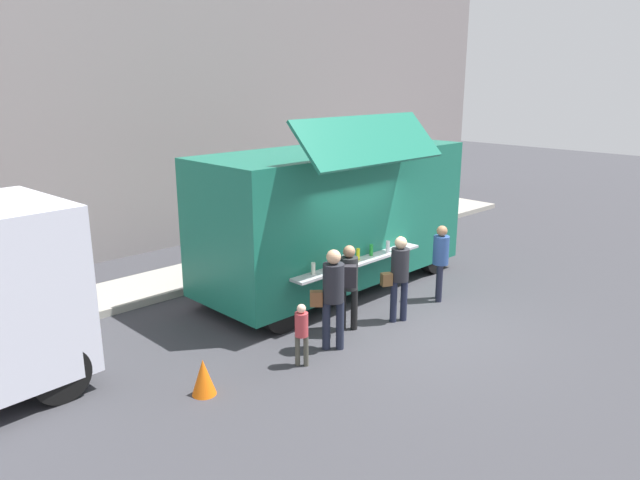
% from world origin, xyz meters
% --- Properties ---
extents(ground_plane, '(60.00, 60.00, 0.00)m').
position_xyz_m(ground_plane, '(0.00, 0.00, 0.00)').
color(ground_plane, '#38383D').
extents(curb_strip, '(28.00, 1.60, 0.15)m').
position_xyz_m(curb_strip, '(-3.42, 5.11, 0.07)').
color(curb_strip, '#9E998E').
rests_on(curb_strip, ground).
extents(building_behind, '(32.00, 2.40, 9.78)m').
position_xyz_m(building_behind, '(-2.42, 9.01, 4.89)').
color(building_behind, gray).
rests_on(building_behind, ground).
extents(food_truck_main, '(6.26, 3.17, 3.81)m').
position_xyz_m(food_truck_main, '(0.58, 2.49, 1.66)').
color(food_truck_main, '#196D56').
rests_on(food_truck_main, ground).
extents(traffic_cone_orange, '(0.36, 0.36, 0.55)m').
position_xyz_m(traffic_cone_orange, '(-4.08, 0.55, 0.28)').
color(traffic_cone_orange, orange).
rests_on(traffic_cone_orange, ground).
extents(trash_bin, '(0.60, 0.60, 0.97)m').
position_xyz_m(trash_bin, '(4.10, 4.81, 0.48)').
color(trash_bin, '#2E6138').
rests_on(trash_bin, ground).
extents(customer_front_ordering, '(0.53, 0.39, 1.66)m').
position_xyz_m(customer_front_ordering, '(0.08, 0.29, 0.99)').
color(customer_front_ordering, '#1E2339').
rests_on(customer_front_ordering, ground).
extents(customer_mid_with_backpack, '(0.50, 0.49, 1.60)m').
position_xyz_m(customer_mid_with_backpack, '(-0.89, 0.66, 0.98)').
color(customer_mid_with_backpack, black).
rests_on(customer_mid_with_backpack, ground).
extents(customer_rear_waiting, '(0.52, 0.50, 1.77)m').
position_xyz_m(customer_rear_waiting, '(-1.66, 0.31, 1.05)').
color(customer_rear_waiting, '#1F2436').
rests_on(customer_rear_waiting, ground).
extents(customer_extra_browsing, '(0.32, 0.32, 1.59)m').
position_xyz_m(customer_extra_browsing, '(1.58, 0.41, 0.95)').
color(customer_extra_browsing, '#1F2235').
rests_on(customer_extra_browsing, ground).
extents(child_near_queue, '(0.21, 0.21, 1.05)m').
position_xyz_m(child_near_queue, '(-2.45, 0.22, 0.63)').
color(child_near_queue, '#4A493E').
rests_on(child_near_queue, ground).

